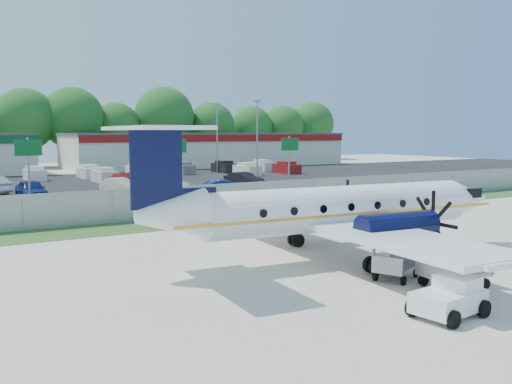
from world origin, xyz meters
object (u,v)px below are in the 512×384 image
pushback_tug (450,298)px  baggage_cart_far (454,272)px  aircraft (333,208)px  baggage_cart_near (396,267)px

pushback_tug → baggage_cart_far: 3.29m
aircraft → pushback_tug: 8.19m
aircraft → baggage_cart_near: 4.27m
pushback_tug → baggage_cart_far: baggage_cart_far is taller
aircraft → baggage_cart_near: size_ratio=8.28×
aircraft → baggage_cart_far: (0.63, -5.79, -1.60)m
pushback_tug → baggage_cart_far: bearing=37.4°
pushback_tug → aircraft: bearing=75.7°
aircraft → baggage_cart_far: aircraft is taller
aircraft → baggage_cart_near: bearing=-93.4°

